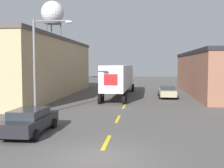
# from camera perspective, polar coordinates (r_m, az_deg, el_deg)

# --- Properties ---
(ground_plane) EXTENTS (160.00, 160.00, 0.00)m
(ground_plane) POSITION_cam_1_polar(r_m,az_deg,el_deg) (12.34, -2.69, -14.73)
(ground_plane) COLOR #4C4947
(road_centerline) EXTENTS (0.20, 14.98, 0.01)m
(road_centerline) POSITION_cam_1_polar(r_m,az_deg,el_deg) (20.50, 1.19, -7.11)
(road_centerline) COLOR gold
(road_centerline) RESTS_ON ground_plane
(warehouse_left) EXTENTS (9.38, 26.59, 7.18)m
(warehouse_left) POSITION_cam_1_polar(r_m,az_deg,el_deg) (37.06, -15.88, 3.31)
(warehouse_left) COLOR tan
(warehouse_left) RESTS_ON ground_plane
(semi_truck) EXTENTS (3.03, 16.52, 3.84)m
(semi_truck) POSITION_cam_1_polar(r_m,az_deg,el_deg) (35.13, 1.61, 1.39)
(semi_truck) COLOR silver
(semi_truck) RESTS_ON ground_plane
(parked_car_left_near) EXTENTS (2.04, 4.76, 1.45)m
(parked_car_left_near) POSITION_cam_1_polar(r_m,az_deg,el_deg) (16.81, -16.30, -7.13)
(parked_car_left_near) COLOR black
(parked_car_left_near) RESTS_ON ground_plane
(parked_car_right_far) EXTENTS (2.04, 4.76, 1.45)m
(parked_car_right_far) POSITION_cam_1_polar(r_m,az_deg,el_deg) (33.84, 11.15, -1.47)
(parked_car_right_far) COLOR tan
(parked_car_right_far) RESTS_ON ground_plane
(water_tower) EXTENTS (5.49, 5.49, 19.06)m
(water_tower) POSITION_cam_1_polar(r_m,az_deg,el_deg) (70.78, -11.95, 13.80)
(water_tower) COLOR #47474C
(water_tower) RESTS_ON ground_plane
(street_lamp) EXTENTS (3.09, 0.32, 7.34)m
(street_lamp) POSITION_cam_1_polar(r_m,az_deg,el_deg) (21.99, -14.48, 4.91)
(street_lamp) COLOR slate
(street_lamp) RESTS_ON ground_plane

